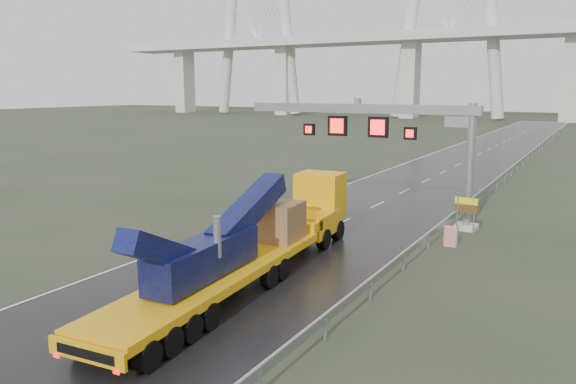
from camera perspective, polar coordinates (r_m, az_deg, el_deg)
The scene contains 7 objects.
ground at distance 21.25m, azimuth -12.75°, elevation -11.89°, with size 400.00×400.00×0.00m, color #2E3626.
road at distance 56.61m, azimuth 15.49°, elevation 1.95°, with size 11.00×200.00×0.02m, color black.
guardrail at distance 45.60m, azimuth 19.87°, elevation 0.62°, with size 0.20×140.00×1.40m, color gray, non-canonical shape.
sign_gantry at distance 34.41m, azimuth 10.28°, elevation 6.32°, with size 14.90×1.20×7.42m.
heavy_haul_truck at distance 24.83m, azimuth -2.37°, elevation -4.34°, with size 3.95×18.31×4.27m.
exit_sign_pair at distance 32.37m, azimuth 17.63°, elevation -1.61°, with size 1.25×0.16×2.15m.
striped_barrier at distance 30.08m, azimuth 16.19°, elevation -4.35°, with size 0.62×0.33×1.04m, color red.
Camera 1 is at (13.43, -14.41, 7.98)m, focal length 35.00 mm.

